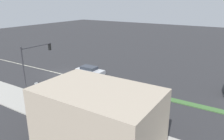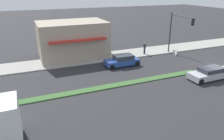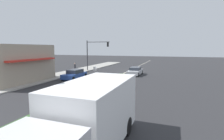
{
  "view_description": "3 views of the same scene",
  "coord_description": "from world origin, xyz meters",
  "px_view_note": "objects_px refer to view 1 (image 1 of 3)",
  "views": [
    {
      "loc": [
        22.44,
        23.66,
        10.68
      ],
      "look_at": [
        -0.44,
        9.06,
        2.04
      ],
      "focal_mm": 35.0,
      "sensor_mm": 36.0,
      "label": 1
    },
    {
      "loc": [
        -17.62,
        21.39,
        9.04
      ],
      "look_at": [
        0.96,
        13.59,
        1.3
      ],
      "focal_mm": 35.0,
      "sensor_mm": 36.0,
      "label": 2
    },
    {
      "loc": [
        -8.2,
        31.5,
        4.31
      ],
      "look_at": [
        -0.77,
        11.03,
        1.56
      ],
      "focal_mm": 28.0,
      "sensor_mm": 36.0,
      "label": 3
    }
  ],
  "objects_px": {
    "coupe_blue": "(97,97)",
    "pedestrian": "(45,94)",
    "sedan_silver": "(90,71)",
    "warning_aframe_sign": "(38,86)",
    "traffic_signal_main": "(33,60)"
  },
  "relations": [
    {
      "from": "traffic_signal_main",
      "to": "coupe_blue",
      "type": "distance_m",
      "value": 9.33
    },
    {
      "from": "warning_aframe_sign",
      "to": "traffic_signal_main",
      "type": "bearing_deg",
      "value": -31.1
    },
    {
      "from": "pedestrian",
      "to": "sedan_silver",
      "type": "xyz_separation_m",
      "value": [
        -10.15,
        -1.73,
        -0.39
      ]
    },
    {
      "from": "pedestrian",
      "to": "sedan_silver",
      "type": "distance_m",
      "value": 10.3
    },
    {
      "from": "sedan_silver",
      "to": "traffic_signal_main",
      "type": "bearing_deg",
      "value": -14.13
    },
    {
      "from": "traffic_signal_main",
      "to": "warning_aframe_sign",
      "type": "xyz_separation_m",
      "value": [
        -0.19,
        0.11,
        -3.47
      ]
    },
    {
      "from": "pedestrian",
      "to": "warning_aframe_sign",
      "type": "relative_size",
      "value": 1.97
    },
    {
      "from": "coupe_blue",
      "to": "traffic_signal_main",
      "type": "bearing_deg",
      "value": -82.6
    },
    {
      "from": "pedestrian",
      "to": "coupe_blue",
      "type": "xyz_separation_m",
      "value": [
        -2.95,
        4.84,
        -0.36
      ]
    },
    {
      "from": "pedestrian",
      "to": "coupe_blue",
      "type": "bearing_deg",
      "value": 121.34
    },
    {
      "from": "coupe_blue",
      "to": "pedestrian",
      "type": "bearing_deg",
      "value": -58.66
    },
    {
      "from": "pedestrian",
      "to": "warning_aframe_sign",
      "type": "distance_m",
      "value": 4.26
    },
    {
      "from": "traffic_signal_main",
      "to": "sedan_silver",
      "type": "bearing_deg",
      "value": 165.87
    },
    {
      "from": "warning_aframe_sign",
      "to": "sedan_silver",
      "type": "height_order",
      "value": "sedan_silver"
    },
    {
      "from": "warning_aframe_sign",
      "to": "coupe_blue",
      "type": "distance_m",
      "value": 8.6
    }
  ]
}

